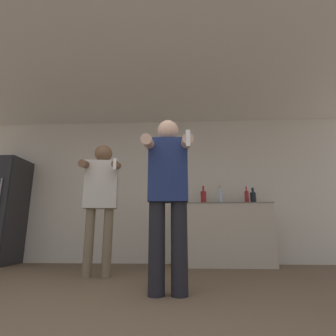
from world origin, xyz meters
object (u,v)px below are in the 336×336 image
bottle_amber_bourbon (203,197)px  bottle_short_whiskey (247,197)px  bottle_dark_rum (220,197)px  bottle_brown_liquor (253,197)px  person_man_side (101,192)px  person_woman_foreground (168,192)px

bottle_amber_bourbon → bottle_short_whiskey: 0.71m
bottle_short_whiskey → bottle_dark_rum: size_ratio=1.00×
bottle_brown_liquor → person_man_side: person_man_side is taller
bottle_brown_liquor → person_man_side: bearing=-153.4°
bottle_amber_bourbon → bottle_brown_liquor: bottle_amber_bourbon is taller
bottle_amber_bourbon → person_woman_foreground: size_ratio=0.19×
bottle_amber_bourbon → bottle_dark_rum: (0.27, 0.00, 0.00)m
bottle_short_whiskey → bottle_dark_rum: (-0.44, 0.00, 0.01)m
bottle_amber_bourbon → person_man_side: bearing=-141.6°
bottle_dark_rum → person_man_side: (-1.66, -1.10, -0.07)m
bottle_dark_rum → person_man_side: bearing=-146.5°
bottle_brown_liquor → bottle_short_whiskey: bottle_short_whiskey is taller
bottle_short_whiskey → person_man_side: bearing=-152.3°
bottle_amber_bourbon → bottle_short_whiskey: size_ratio=1.02×
bottle_short_whiskey → person_man_side: size_ratio=0.18×
bottle_amber_bourbon → person_woman_foreground: 2.02m
person_woman_foreground → person_man_side: (-0.90, 0.85, 0.13)m
bottle_amber_bourbon → person_woman_foreground: bearing=-104.1°
bottle_brown_liquor → bottle_short_whiskey: (-0.10, 0.00, 0.00)m
bottle_dark_rum → bottle_amber_bourbon: bearing=-180.0°
bottle_short_whiskey → bottle_amber_bourbon: bearing=-180.0°
bottle_amber_bourbon → person_man_side: person_man_side is taller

